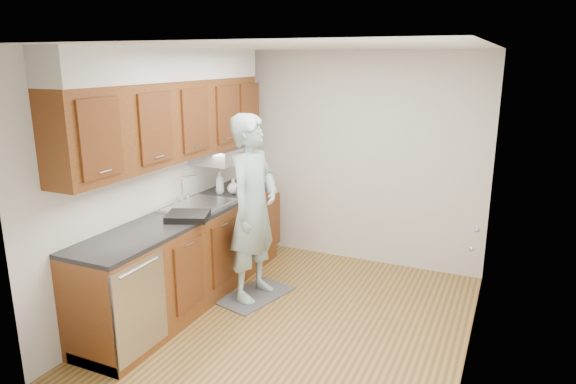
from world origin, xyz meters
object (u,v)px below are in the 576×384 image
object	(u,v)px
soda_can	(245,191)
dish_rack	(188,216)
soap_bottle_b	(247,185)
soap_bottle_c	(233,186)
person	(253,196)
soap_bottle_a	(220,182)
steel_can	(239,192)

from	to	relation	value
soda_can	dish_rack	world-z (taller)	soda_can
soap_bottle_b	soap_bottle_c	world-z (taller)	soap_bottle_b
person	soap_bottle_a	bearing A→B (deg)	59.95
soda_can	dish_rack	size ratio (longest dim) A/B	0.31
soap_bottle_a	soap_bottle_b	distance (m)	0.31
soap_bottle_c	soda_can	world-z (taller)	soap_bottle_c
dish_rack	soap_bottle_a	bearing A→B (deg)	81.70
person	dish_rack	distance (m)	0.68
steel_can	dish_rack	distance (m)	0.88
soap_bottle_b	soda_can	distance (m)	0.16
dish_rack	steel_can	bearing A→B (deg)	64.81
soap_bottle_a	dish_rack	world-z (taller)	soap_bottle_a
steel_can	dish_rack	world-z (taller)	steel_can
person	soda_can	world-z (taller)	person
soap_bottle_c	soda_can	xyz separation A→B (m)	(0.18, -0.06, -0.03)
person	dish_rack	size ratio (longest dim) A/B	5.59
soap_bottle_b	soda_can	world-z (taller)	soap_bottle_b
soap_bottle_c	steel_can	size ratio (longest dim) A/B	1.58
soap_bottle_c	steel_can	bearing A→B (deg)	-40.95
person	soap_bottle_b	distance (m)	0.67
person	soap_bottle_b	world-z (taller)	person
steel_can	soap_bottle_c	bearing A→B (deg)	139.05
soap_bottle_b	steel_can	distance (m)	0.21
soap_bottle_a	dish_rack	size ratio (longest dim) A/B	0.65
soap_bottle_a	soap_bottle_c	world-z (taller)	soap_bottle_a
person	soap_bottle_c	size ratio (longest dim) A/B	12.32
person	soap_bottle_b	bearing A→B (deg)	36.78
soda_can	dish_rack	xyz separation A→B (m)	(-0.09, -0.94, -0.03)
soap_bottle_a	soap_bottle_c	xyz separation A→B (m)	(0.15, 0.04, -0.04)
soap_bottle_b	person	bearing A→B (deg)	-56.47
steel_can	dish_rack	xyz separation A→B (m)	(-0.04, -0.88, -0.02)
person	soap_bottle_a	size ratio (longest dim) A/B	8.60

